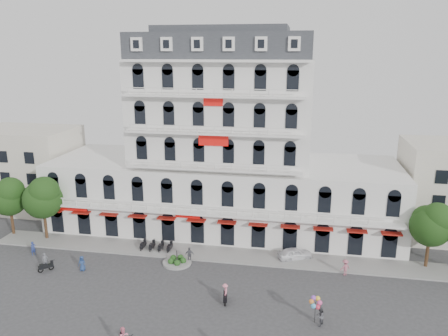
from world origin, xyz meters
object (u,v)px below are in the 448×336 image
at_px(balloon_vendor, 318,312).
at_px(rider_west, 45,263).
at_px(parked_car, 295,254).
at_px(rider_center, 225,293).

bearing_deg(balloon_vendor, rider_west, 171.02).
xyz_separation_m(rider_west, balloon_vendor, (28.51, -4.50, 0.31)).
height_order(parked_car, balloon_vendor, balloon_vendor).
bearing_deg(rider_center, parked_car, 139.17).
distance_m(parked_car, balloon_vendor, 12.37).
bearing_deg(parked_car, balloon_vendor, 166.40).
distance_m(rider_west, balloon_vendor, 28.87).
bearing_deg(rider_west, rider_center, -53.31).
relative_size(parked_car, rider_center, 2.02).
height_order(parked_car, rider_center, rider_center).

